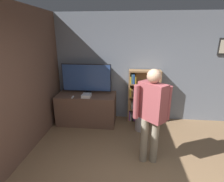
# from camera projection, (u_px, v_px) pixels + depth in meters

# --- Properties ---
(wall_back) EXTENTS (6.57, 0.09, 2.70)m
(wall_back) POSITION_uv_depth(u_px,v_px,m) (146.00, 69.00, 4.42)
(wall_back) COLOR gray
(wall_back) RESTS_ON ground_plane
(wall_side_brick) EXTENTS (0.06, 4.47, 2.70)m
(wall_side_brick) POSITION_uv_depth(u_px,v_px,m) (27.00, 81.00, 3.25)
(wall_side_brick) COLOR brown
(wall_side_brick) RESTS_ON ground_plane
(tv_ledge) EXTENTS (1.44, 0.71, 0.76)m
(tv_ledge) POSITION_uv_depth(u_px,v_px,m) (87.00, 108.00, 4.47)
(tv_ledge) COLOR brown
(tv_ledge) RESTS_ON ground_plane
(television) EXTENTS (1.22, 0.22, 0.75)m
(television) POSITION_uv_depth(u_px,v_px,m) (86.00, 78.00, 4.31)
(television) COLOR black
(television) RESTS_ON tv_ledge
(game_console) EXTENTS (0.21, 0.24, 0.07)m
(game_console) POSITION_uv_depth(u_px,v_px,m) (86.00, 96.00, 4.15)
(game_console) COLOR white
(game_console) RESTS_ON tv_ledge
(remote_loose) EXTENTS (0.05, 0.14, 0.02)m
(remote_loose) POSITION_uv_depth(u_px,v_px,m) (73.00, 97.00, 4.12)
(remote_loose) COLOR white
(remote_loose) RESTS_ON tv_ledge
(bookshelf) EXTENTS (0.78, 0.28, 1.35)m
(bookshelf) POSITION_uv_depth(u_px,v_px,m) (141.00, 97.00, 4.48)
(bookshelf) COLOR #997047
(bookshelf) RESTS_ON ground_plane
(person) EXTENTS (0.60, 0.48, 1.68)m
(person) POSITION_uv_depth(u_px,v_px,m) (151.00, 110.00, 2.86)
(person) COLOR gray
(person) RESTS_ON ground_plane
(waste_bin) EXTENTS (0.28, 0.28, 0.36)m
(waste_bin) POSITION_uv_depth(u_px,v_px,m) (141.00, 123.00, 4.14)
(waste_bin) COLOR #B7B7BC
(waste_bin) RESTS_ON ground_plane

